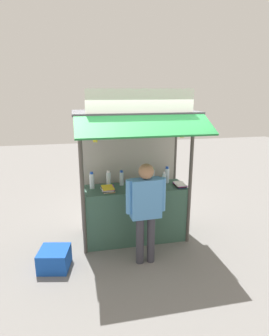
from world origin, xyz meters
TOP-DOWN VIEW (x-y plane):
  - ground_plane at (0.00, 0.00)m, footprint 20.00×20.00m
  - stall_counter at (0.00, 0.00)m, footprint 1.81×0.63m
  - stall_structure at (0.00, 0.12)m, footprint 2.01×1.52m
  - water_bottle_back_left at (-0.73, 0.09)m, footprint 0.08×0.08m
  - water_bottle_mid_left at (0.38, 0.20)m, footprint 0.08×0.08m
  - water_bottle_center at (0.63, 0.13)m, footprint 0.09×0.09m
  - water_bottle_back_right at (-0.20, 0.16)m, footprint 0.08×0.08m
  - water_bottle_mid_right at (-0.44, 0.13)m, footprint 0.08×0.08m
  - water_bottle_front_left at (0.55, 0.04)m, footprint 0.07×0.07m
  - magazine_stack_far_left at (-0.48, -0.08)m, footprint 0.23×0.31m
  - magazine_stack_rear_center at (0.80, -0.11)m, footprint 0.20×0.30m
  - banana_bunch_rightmost at (0.68, -0.41)m, footprint 0.08×0.08m
  - banana_bunch_inner_right at (-0.68, -0.41)m, footprint 0.10×0.09m
  - vendor_person at (0.01, -0.77)m, footprint 0.61×0.23m
  - plastic_crate at (-1.38, -0.64)m, footprint 0.52×0.52m

SIDE VIEW (x-z plane):
  - ground_plane at x=0.00m, z-range 0.00..0.00m
  - plastic_crate at x=-1.38m, z-range 0.00..0.31m
  - stall_counter at x=0.00m, z-range 0.00..0.99m
  - vendor_person at x=0.01m, z-range 0.16..1.77m
  - magazine_stack_rear_center at x=0.80m, z-range 0.99..1.04m
  - magazine_stack_far_left at x=-0.48m, z-range 0.99..1.05m
  - water_bottle_front_left at x=0.55m, z-range 0.98..1.21m
  - water_bottle_back_right at x=-0.20m, z-range 0.98..1.25m
  - water_bottle_mid_left at x=0.38m, z-range 0.98..1.26m
  - water_bottle_mid_right at x=-0.44m, z-range 0.98..1.27m
  - water_bottle_back_left at x=-0.73m, z-range 0.98..1.28m
  - water_bottle_center at x=0.63m, z-range 0.98..1.28m
  - stall_structure at x=0.00m, z-range 0.27..2.93m
  - banana_bunch_inner_right at x=-0.68m, z-range 1.80..2.10m
  - banana_bunch_rightmost at x=0.68m, z-range 1.84..2.11m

